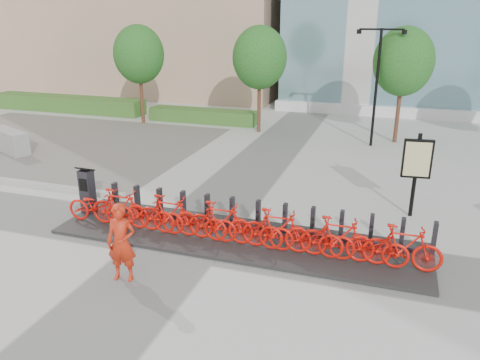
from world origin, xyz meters
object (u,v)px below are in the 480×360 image
(bike_0, at_px, (97,206))
(map_sign, at_px, (417,162))
(worker_red, at_px, (121,243))
(kiosk, at_px, (87,190))
(jersey_barrier, at_px, (9,141))

(bike_0, relative_size, map_sign, 0.74)
(bike_0, distance_m, map_sign, 8.92)
(bike_0, bearing_deg, worker_red, -135.66)
(worker_red, bearing_deg, bike_0, 123.83)
(kiosk, distance_m, worker_red, 3.96)
(bike_0, relative_size, worker_red, 1.02)
(bike_0, relative_size, kiosk, 1.29)
(worker_red, bearing_deg, jersey_barrier, 133.13)
(kiosk, height_order, jersey_barrier, kiosk)
(bike_0, distance_m, jersey_barrier, 9.48)
(bike_0, xyz_separation_m, worker_red, (2.17, -2.22, 0.33))
(kiosk, bearing_deg, jersey_barrier, 151.35)
(jersey_barrier, height_order, map_sign, map_sign)
(bike_0, distance_m, kiosk, 0.88)
(bike_0, height_order, kiosk, kiosk)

